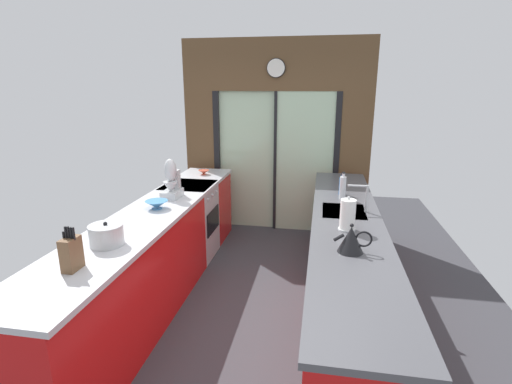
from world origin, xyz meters
TOP-DOWN VIEW (x-y plane):
  - ground_plane at (0.00, 0.60)m, footprint 5.04×7.60m
  - back_wall_unit at (0.00, 2.40)m, footprint 2.64×0.12m
  - left_counter_run at (-0.91, 0.13)m, footprint 0.62×3.80m
  - right_counter_run at (0.91, 0.30)m, footprint 0.62×3.80m
  - sink_faucet at (1.06, 0.55)m, footprint 0.19×0.02m
  - oven_range at (-0.91, 1.25)m, footprint 0.60×0.60m
  - mixing_bowl_near at (-0.89, 0.30)m, footprint 0.22×0.22m
  - mixing_bowl_far at (-0.89, 1.80)m, footprint 0.15×0.15m
  - knife_block at (-0.89, -0.98)m, footprint 0.09×0.14m
  - stand_mixer at (-0.89, 0.70)m, footprint 0.17×0.27m
  - stock_pot at (-0.89, -0.58)m, footprint 0.25×0.25m
  - kettle at (0.89, -0.39)m, footprint 0.27×0.19m
  - soap_bottle_near at (0.89, 0.96)m, footprint 0.07×0.07m
  - soap_bottle_far at (0.89, 1.13)m, footprint 0.06×0.06m
  - paper_towel_roll at (0.89, 0.05)m, footprint 0.14×0.14m

SIDE VIEW (x-z plane):
  - ground_plane at x=0.00m, z-range -0.02..0.00m
  - oven_range at x=-0.91m, z-range 0.00..0.92m
  - right_counter_run at x=0.91m, z-range 0.00..0.92m
  - left_counter_run at x=-0.91m, z-range 0.01..0.93m
  - mixing_bowl_far at x=-0.89m, z-range 0.92..0.98m
  - mixing_bowl_near at x=-0.89m, z-range 0.92..1.00m
  - stock_pot at x=-0.89m, z-range 0.91..1.09m
  - kettle at x=0.89m, z-range 0.91..1.12m
  - soap_bottle_far at x=0.89m, z-range 0.90..1.14m
  - knife_block at x=-0.89m, z-range 0.89..1.18m
  - soap_bottle_near at x=0.89m, z-range 0.90..1.19m
  - paper_towel_roll at x=0.89m, z-range 0.90..1.19m
  - stand_mixer at x=-0.89m, z-range 0.87..1.29m
  - sink_faucet at x=1.06m, z-range 0.96..1.22m
  - back_wall_unit at x=0.00m, z-range 0.17..2.87m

